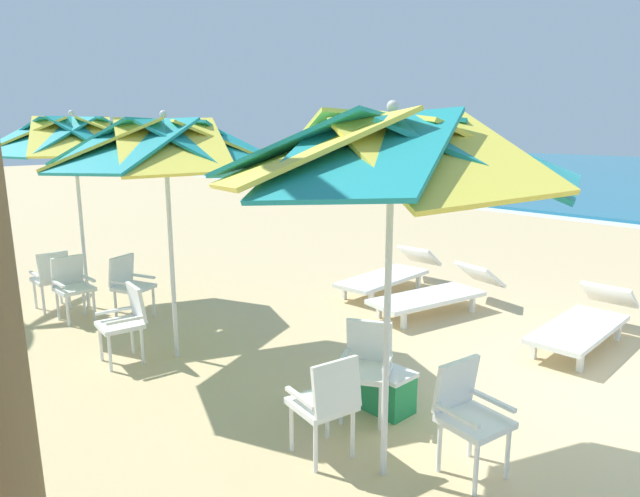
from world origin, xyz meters
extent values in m
plane|color=#D3B784|center=(0.00, 0.00, 0.00)|extent=(80.00, 80.00, 0.00)
cylinder|color=silver|center=(-0.72, -2.47, 1.15)|extent=(0.05, 0.05, 2.30)
cube|color=teal|center=(-0.16, -2.24, 2.44)|extent=(1.38, 1.33, 0.54)
cube|color=#EFDB4C|center=(-0.49, -1.92, 2.44)|extent=(1.31, 1.43, 0.54)
cube|color=teal|center=(-0.95, -1.92, 2.44)|extent=(1.33, 1.38, 0.54)
cube|color=#EFDB4C|center=(-1.27, -2.24, 2.44)|extent=(1.43, 1.31, 0.54)
cube|color=teal|center=(-1.27, -2.70, 2.44)|extent=(1.38, 1.33, 0.54)
cube|color=#EFDB4C|center=(-0.95, -3.03, 2.44)|extent=(1.31, 1.43, 0.54)
cube|color=teal|center=(-0.49, -3.03, 2.44)|extent=(1.33, 1.38, 0.54)
cube|color=#EFDB4C|center=(-0.16, -2.70, 2.44)|extent=(1.43, 1.31, 0.54)
sphere|color=silver|center=(-0.72, -2.47, 2.72)|extent=(0.08, 0.08, 0.08)
cube|color=white|center=(-1.39, -1.94, 0.44)|extent=(0.60, 0.60, 0.05)
cube|color=white|center=(-1.50, -1.77, 0.67)|extent=(0.41, 0.30, 0.40)
cube|color=white|center=(-1.22, -1.84, 0.55)|extent=(0.24, 0.36, 0.03)
cube|color=white|center=(-1.57, -2.04, 0.55)|extent=(0.24, 0.36, 0.03)
cylinder|color=white|center=(-1.15, -2.00, 0.21)|extent=(0.04, 0.04, 0.41)
cylinder|color=white|center=(-1.46, -2.18, 0.21)|extent=(0.04, 0.04, 0.41)
cylinder|color=white|center=(-1.33, -1.70, 0.21)|extent=(0.04, 0.04, 0.41)
cylinder|color=white|center=(-1.64, -1.88, 0.21)|extent=(0.04, 0.04, 0.41)
cube|color=white|center=(-0.25, -1.99, 0.44)|extent=(0.50, 0.50, 0.05)
cube|color=white|center=(-0.44, -1.96, 0.67)|extent=(0.16, 0.43, 0.40)
cube|color=white|center=(-0.21, -1.80, 0.55)|extent=(0.40, 0.10, 0.03)
cube|color=white|center=(-0.28, -2.19, 0.55)|extent=(0.40, 0.10, 0.03)
cylinder|color=white|center=(-0.04, -1.85, 0.21)|extent=(0.04, 0.04, 0.41)
cylinder|color=white|center=(-0.10, -2.20, 0.21)|extent=(0.04, 0.04, 0.41)
cylinder|color=white|center=(-0.39, -1.79, 0.21)|extent=(0.04, 0.04, 0.41)
cylinder|color=white|center=(-0.45, -2.14, 0.21)|extent=(0.04, 0.04, 0.41)
cube|color=white|center=(-1.23, -2.63, 0.44)|extent=(0.51, 0.51, 0.05)
cube|color=white|center=(-1.03, -2.66, 0.67)|extent=(0.16, 0.43, 0.40)
cube|color=white|center=(-1.26, -2.83, 0.55)|extent=(0.40, 0.11, 0.03)
cube|color=white|center=(-1.20, -2.43, 0.55)|extent=(0.40, 0.11, 0.03)
cylinder|color=white|center=(-1.43, -2.77, 0.21)|extent=(0.04, 0.04, 0.41)
cylinder|color=white|center=(-1.37, -2.43, 0.21)|extent=(0.04, 0.04, 0.41)
cylinder|color=white|center=(-1.09, -2.83, 0.21)|extent=(0.04, 0.04, 0.41)
cylinder|color=white|center=(-1.03, -2.49, 0.21)|extent=(0.04, 0.04, 0.41)
cylinder|color=silver|center=(-3.81, -2.47, 1.13)|extent=(0.05, 0.05, 2.25)
cube|color=teal|center=(-3.23, -2.23, 2.41)|extent=(1.45, 1.37, 0.54)
cube|color=#EFDB4C|center=(-3.57, -1.89, 2.41)|extent=(1.37, 1.47, 0.54)
cube|color=teal|center=(-4.04, -1.89, 2.41)|extent=(1.37, 1.45, 0.54)
cube|color=#EFDB4C|center=(-4.38, -2.23, 2.41)|extent=(1.47, 1.37, 0.54)
cube|color=teal|center=(-4.38, -2.71, 2.41)|extent=(1.45, 1.37, 0.54)
cube|color=#EFDB4C|center=(-4.04, -3.04, 2.41)|extent=(1.37, 1.47, 0.54)
cube|color=teal|center=(-3.57, -3.04, 2.41)|extent=(1.37, 1.45, 0.54)
cube|color=#EFDB4C|center=(-3.23, -2.71, 2.41)|extent=(1.47, 1.37, 0.54)
sphere|color=silver|center=(-3.81, -2.47, 2.71)|extent=(0.08, 0.08, 0.08)
cube|color=white|center=(-4.09, -2.99, 0.44)|extent=(0.49, 0.49, 0.05)
cube|color=white|center=(-4.06, -2.79, 0.67)|extent=(0.43, 0.15, 0.40)
cube|color=white|center=(-3.89, -3.02, 0.55)|extent=(0.09, 0.40, 0.03)
cube|color=white|center=(-4.28, -2.96, 0.55)|extent=(0.09, 0.40, 0.03)
cylinder|color=white|center=(-3.93, -3.19, 0.21)|extent=(0.04, 0.04, 0.41)
cylinder|color=white|center=(-4.28, -3.14, 0.21)|extent=(0.04, 0.04, 0.41)
cylinder|color=white|center=(-3.89, -2.84, 0.21)|extent=(0.04, 0.04, 0.41)
cylinder|color=white|center=(-4.24, -2.79, 0.21)|extent=(0.04, 0.04, 0.41)
cylinder|color=silver|center=(-6.33, -2.47, 1.15)|extent=(0.05, 0.05, 2.31)
cube|color=teal|center=(-5.78, -2.24, 2.47)|extent=(1.41, 1.32, 0.52)
cube|color=#EFDB4C|center=(-6.10, -1.92, 2.47)|extent=(1.33, 1.40, 0.52)
cube|color=teal|center=(-6.57, -1.92, 2.47)|extent=(1.32, 1.41, 0.52)
cube|color=#EFDB4C|center=(-6.89, -2.24, 2.47)|extent=(1.40, 1.33, 0.52)
cube|color=teal|center=(-6.89, -2.71, 2.47)|extent=(1.41, 1.32, 0.52)
cube|color=#EFDB4C|center=(-6.57, -3.03, 2.47)|extent=(1.33, 1.40, 0.52)
cube|color=teal|center=(-6.10, -3.03, 2.47)|extent=(1.32, 1.41, 0.52)
cube|color=#EFDB4C|center=(-5.78, -2.71, 2.47)|extent=(1.40, 1.33, 0.52)
sphere|color=silver|center=(-6.33, -2.47, 2.77)|extent=(0.08, 0.08, 0.08)
cube|color=white|center=(-6.61, -2.88, 0.44)|extent=(0.44, 0.44, 0.05)
cube|color=white|center=(-6.41, -2.88, 0.67)|extent=(0.10, 0.42, 0.40)
cube|color=white|center=(-6.61, -3.08, 0.55)|extent=(0.40, 0.04, 0.03)
cube|color=white|center=(-6.60, -2.68, 0.55)|extent=(0.40, 0.04, 0.03)
cylinder|color=white|center=(-6.78, -3.06, 0.21)|extent=(0.04, 0.04, 0.41)
cylinder|color=white|center=(-6.78, -2.70, 0.21)|extent=(0.04, 0.04, 0.41)
cylinder|color=white|center=(-6.43, -3.06, 0.21)|extent=(0.04, 0.04, 0.41)
cylinder|color=white|center=(-6.43, -2.71, 0.21)|extent=(0.04, 0.04, 0.41)
cube|color=white|center=(-5.39, -2.20, 0.44)|extent=(0.57, 0.57, 0.05)
cube|color=white|center=(-5.58, -2.27, 0.67)|extent=(0.24, 0.42, 0.40)
cube|color=white|center=(-5.46, -2.02, 0.55)|extent=(0.38, 0.18, 0.03)
cube|color=white|center=(-5.32, -2.39, 0.55)|extent=(0.38, 0.18, 0.03)
cylinder|color=white|center=(-5.29, -1.98, 0.21)|extent=(0.04, 0.04, 0.41)
cylinder|color=white|center=(-5.16, -2.31, 0.21)|extent=(0.04, 0.04, 0.41)
cylinder|color=white|center=(-5.62, -2.10, 0.21)|extent=(0.04, 0.04, 0.41)
cylinder|color=white|center=(-5.49, -2.43, 0.21)|extent=(0.04, 0.04, 0.41)
cube|color=white|center=(-5.87, -2.82, 0.44)|extent=(0.44, 0.44, 0.05)
cube|color=white|center=(-6.07, -2.82, 0.67)|extent=(0.10, 0.42, 0.40)
cube|color=white|center=(-5.87, -2.62, 0.55)|extent=(0.40, 0.04, 0.03)
cube|color=white|center=(-5.86, -3.02, 0.55)|extent=(0.40, 0.04, 0.03)
cylinder|color=white|center=(-5.69, -2.64, 0.21)|extent=(0.04, 0.04, 0.41)
cylinder|color=white|center=(-5.69, -2.99, 0.21)|extent=(0.04, 0.04, 0.41)
cylinder|color=white|center=(-6.04, -2.64, 0.21)|extent=(0.04, 0.04, 0.41)
cylinder|color=white|center=(-6.04, -3.00, 0.21)|extent=(0.04, 0.04, 0.41)
cube|color=white|center=(-0.73, 1.10, 0.25)|extent=(0.72, 1.73, 0.06)
cube|color=white|center=(-0.79, 2.15, 0.44)|extent=(0.63, 0.51, 0.36)
cube|color=white|center=(-0.45, 0.47, 0.11)|extent=(0.06, 0.06, 0.22)
cube|color=white|center=(-0.96, 0.45, 0.11)|extent=(0.06, 0.06, 0.22)
cube|color=white|center=(-0.51, 1.75, 0.11)|extent=(0.06, 0.06, 0.22)
cube|color=white|center=(-1.02, 1.72, 0.11)|extent=(0.06, 0.06, 0.22)
cube|color=white|center=(-2.71, 0.82, 0.25)|extent=(0.95, 1.79, 0.06)
cube|color=white|center=(-2.51, 1.85, 0.44)|extent=(0.69, 0.59, 0.36)
cube|color=white|center=(-2.58, 0.14, 0.11)|extent=(0.06, 0.06, 0.22)
cube|color=white|center=(-3.09, 0.24, 0.11)|extent=(0.06, 0.06, 0.22)
cube|color=white|center=(-2.34, 1.40, 0.11)|extent=(0.06, 0.06, 0.22)
cube|color=white|center=(-2.84, 1.49, 0.11)|extent=(0.06, 0.06, 0.22)
cube|color=white|center=(-3.81, 1.17, 0.25)|extent=(0.77, 1.74, 0.06)
cube|color=white|center=(-3.89, 2.22, 0.44)|extent=(0.64, 0.52, 0.36)
cube|color=white|center=(-3.50, 0.55, 0.11)|extent=(0.06, 0.06, 0.22)
cube|color=white|center=(-4.01, 0.51, 0.11)|extent=(0.06, 0.06, 0.22)
cube|color=white|center=(-3.60, 1.82, 0.11)|extent=(0.06, 0.06, 0.22)
cube|color=white|center=(-4.11, 1.78, 0.11)|extent=(0.06, 0.06, 0.22)
cube|color=#238C4C|center=(-1.35, -1.70, 0.18)|extent=(0.48, 0.32, 0.36)
cube|color=white|center=(-1.35, -1.70, 0.38)|extent=(0.50, 0.34, 0.04)
camera|label=1|loc=(1.73, -5.47, 2.59)|focal=31.73mm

